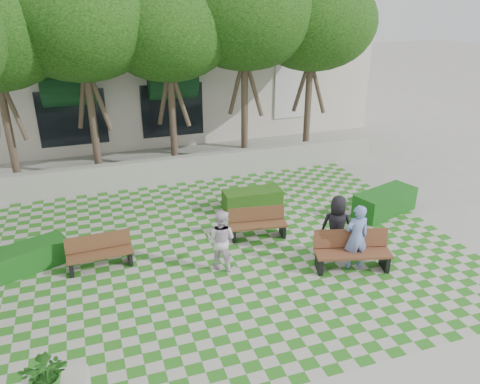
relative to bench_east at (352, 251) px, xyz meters
name	(u,v)px	position (x,y,z in m)	size (l,w,h in m)	color
ground	(241,271)	(-2.59, 0.74, -0.46)	(90.00, 90.00, 0.00)	gray
lawn	(228,251)	(-2.59, 1.74, -0.45)	(12.00, 12.00, 0.00)	#2B721E
retaining_wall	(183,169)	(-2.59, 6.94, -0.01)	(15.00, 0.36, 0.90)	#9E9B93
bench_east	(352,251)	(0.00, 0.00, 0.00)	(1.91, 1.06, 0.95)	brown
bench_mid	(258,224)	(-1.58, 2.22, -0.06)	(1.62, 0.74, 0.82)	#55341D
bench_west	(100,253)	(-5.76, 2.05, -0.06)	(1.58, 0.58, 0.82)	#53321C
hedge_east	(385,202)	(2.59, 2.35, -0.10)	(2.05, 0.82, 0.72)	#144D17
hedge_midright	(252,200)	(-1.10, 3.93, -0.15)	(1.78, 0.71, 0.62)	#214A13
hedge_west	(29,257)	(-7.39, 2.55, -0.15)	(1.77, 0.71, 0.62)	#134915
person_blue	(356,237)	(0.09, 0.03, 0.37)	(0.60, 0.40, 1.66)	#6F89CB
person_dark	(337,227)	(-0.07, 0.67, 0.35)	(0.79, 0.51, 1.62)	black
person_white	(221,240)	(-2.97, 1.08, 0.30)	(0.74, 0.58, 1.52)	silver
tree_row	(116,29)	(-4.45, 6.70, 4.72)	(17.70, 13.40, 7.41)	#47382B
building	(164,73)	(-1.65, 14.82, 2.06)	(18.00, 8.92, 5.15)	beige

